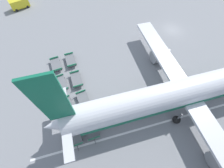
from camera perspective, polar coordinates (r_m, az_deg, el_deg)
The scene contains 12 objects.
ground_plane at distance 38.58m, azimuth 21.97°, elevation 18.59°, with size 500.00×500.00×0.00m, color gray.
airplane at distance 24.55m, azimuth 28.98°, elevation -1.69°, with size 33.65×42.90×13.32m.
service_van at distance 48.86m, azimuth -31.84°, elevation 24.66°, with size 3.37×4.75×2.17m.
baggage_dolly_row_near_col_a at distance 29.85m, azimuth -20.58°, elevation 6.95°, with size 3.95×2.14×0.92m.
baggage_dolly_row_near_col_b at distance 26.91m, azimuth -18.80°, elevation 0.23°, with size 3.96×2.24×0.92m.
baggage_dolly_row_near_col_c at distance 24.45m, azimuth -16.72°, elevation -8.11°, with size 3.96×2.21×0.92m.
baggage_dolly_row_near_col_d at distance 22.64m, azimuth -14.12°, elevation -18.14°, with size 3.94×2.04×0.92m.
baggage_dolly_row_mid_a_col_a at distance 29.74m, azimuth -15.53°, elevation 8.74°, with size 3.93×1.99×0.92m.
baggage_dolly_row_mid_a_col_b at distance 26.66m, azimuth -13.41°, elevation 1.72°, with size 3.93×1.99×0.92m.
baggage_dolly_row_mid_a_col_c at distance 24.30m, azimuth -10.72°, elevation -6.09°, with size 3.96×2.19×0.92m.
baggage_dolly_row_mid_a_col_d at distance 22.45m, azimuth -7.86°, elevation -16.34°, with size 3.92×1.97×0.92m.
stand_guidance_stripe at distance 23.00m, azimuth 9.74°, elevation -16.75°, with size 0.86×29.97×0.01m.
Camera 1 is at (24.37, -20.44, 21.84)m, focal length 24.00 mm.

